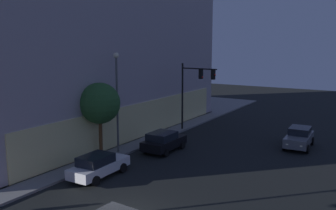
# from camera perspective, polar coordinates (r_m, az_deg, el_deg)

# --- Properties ---
(modern_building) EXTENTS (30.53, 20.88, 19.13)m
(modern_building) POSITION_cam_1_polar(r_m,az_deg,el_deg) (39.41, -16.77, 10.44)
(modern_building) COLOR #4C4C51
(modern_building) RESTS_ON ground
(traffic_light_far_corner) EXTENTS (0.53, 3.89, 6.56)m
(traffic_light_far_corner) POSITION_cam_1_polar(r_m,az_deg,el_deg) (35.34, 4.16, 3.26)
(traffic_light_far_corner) COLOR black
(traffic_light_far_corner) RESTS_ON sidewalk_corner
(street_lamp_sidewalk) EXTENTS (0.44, 0.44, 7.79)m
(street_lamp_sidewalk) POSITION_cam_1_polar(r_m,az_deg,el_deg) (28.47, -7.99, 2.33)
(street_lamp_sidewalk) COLOR #585858
(street_lamp_sidewalk) RESTS_ON sidewalk_corner
(sidewalk_tree) EXTENTS (3.10, 3.10, 5.59)m
(sidewalk_tree) POSITION_cam_1_polar(r_m,az_deg,el_deg) (27.80, -10.62, 0.25)
(sidewalk_tree) COLOR brown
(sidewalk_tree) RESTS_ON sidewalk_corner
(car_white) EXTENTS (4.50, 2.06, 1.54)m
(car_white) POSITION_cam_1_polar(r_m,az_deg,el_deg) (24.39, -10.82, -9.25)
(car_white) COLOR silver
(car_white) RESTS_ON ground
(car_black) EXTENTS (4.10, 2.21, 1.60)m
(car_black) POSITION_cam_1_polar(r_m,az_deg,el_deg) (29.55, -0.70, -5.67)
(car_black) COLOR black
(car_black) RESTS_ON ground
(car_grey) EXTENTS (4.44, 2.18, 1.67)m
(car_grey) POSITION_cam_1_polar(r_m,az_deg,el_deg) (32.55, 19.80, -4.77)
(car_grey) COLOR slate
(car_grey) RESTS_ON ground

